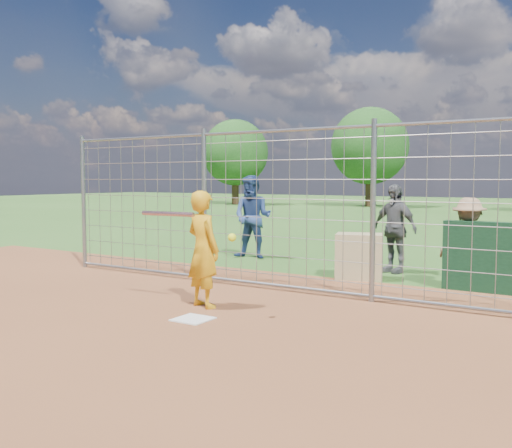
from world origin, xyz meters
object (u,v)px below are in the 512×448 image
Objects in this scene: batter at (203,249)px; equipment_bin at (359,256)px; bystander_a at (253,217)px; bystander_b at (394,228)px; bystander_c at (468,243)px.

batter reaches higher than equipment_bin.
bystander_a is 1.10× the size of bystander_b.
batter is at bearing -86.44° from bystander_b.
equipment_bin is (-0.28, -1.01, -0.43)m from bystander_b.
bystander_c is at bearing -15.19° from equipment_bin.
bystander_a is 4.95m from bystander_c.
bystander_b is 1.13m from equipment_bin.
batter is 3.40m from equipment_bin.
batter reaches higher than bystander_c.
batter is at bearing 55.87° from bystander_c.
bystander_a reaches higher than bystander_b.
batter is 4.33m from bystander_c.
bystander_b is 1.78m from bystander_c.
bystander_c is at bearing -22.58° from bystander_a.
bystander_a is at bearing -7.36° from bystander_c.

